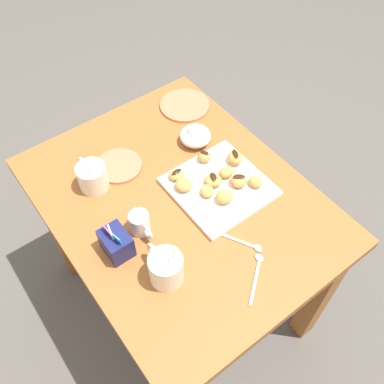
{
  "coord_description": "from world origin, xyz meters",
  "views": [
    {
      "loc": [
        -0.67,
        0.45,
        1.8
      ],
      "look_at": [
        -0.02,
        -0.04,
        0.74
      ],
      "focal_mm": 40.16,
      "sensor_mm": 36.0,
      "label": 1
    }
  ],
  "objects_px": {
    "cream_pitcher_white": "(140,222)",
    "beignet_4": "(184,185)",
    "saucer_coral_right": "(185,105)",
    "beignet_6": "(177,175)",
    "beignet_0": "(224,196)",
    "beignet_5": "(256,182)",
    "dining_table": "(180,223)",
    "beignet_3": "(213,180)",
    "coffee_mug_cream_left": "(166,268)",
    "beignet_9": "(239,181)",
    "pastry_plate_square": "(219,187)",
    "coffee_mug_cream_right": "(92,176)",
    "sugar_caddy": "(116,243)",
    "beignet_7": "(235,158)",
    "ice_cream_bowl": "(195,135)",
    "beignet_1": "(207,191)",
    "saucer_coral_left": "(119,166)",
    "beignet_2": "(204,157)",
    "beignet_8": "(226,172)"
  },
  "relations": [
    {
      "from": "beignet_2",
      "to": "beignet_3",
      "type": "relative_size",
      "value": 0.78
    },
    {
      "from": "cream_pitcher_white",
      "to": "beignet_8",
      "type": "xyz_separation_m",
      "value": [
        0.0,
        -0.33,
        -0.01
      ]
    },
    {
      "from": "beignet_2",
      "to": "beignet_3",
      "type": "height_order",
      "value": "beignet_2"
    },
    {
      "from": "coffee_mug_cream_left",
      "to": "beignet_8",
      "type": "xyz_separation_m",
      "value": [
        0.17,
        -0.35,
        -0.02
      ]
    },
    {
      "from": "cream_pitcher_white",
      "to": "beignet_2",
      "type": "relative_size",
      "value": 2.42
    },
    {
      "from": "saucer_coral_right",
      "to": "beignet_7",
      "type": "distance_m",
      "value": 0.34
    },
    {
      "from": "coffee_mug_cream_left",
      "to": "cream_pitcher_white",
      "type": "bearing_deg",
      "value": -9.0
    },
    {
      "from": "ice_cream_bowl",
      "to": "coffee_mug_cream_left",
      "type": "bearing_deg",
      "value": 134.06
    },
    {
      "from": "beignet_4",
      "to": "beignet_5",
      "type": "height_order",
      "value": "beignet_4"
    },
    {
      "from": "sugar_caddy",
      "to": "saucer_coral_right",
      "type": "xyz_separation_m",
      "value": [
        0.38,
        -0.52,
        -0.04
      ]
    },
    {
      "from": "saucer_coral_left",
      "to": "beignet_5",
      "type": "relative_size",
      "value": 3.37
    },
    {
      "from": "cream_pitcher_white",
      "to": "beignet_4",
      "type": "height_order",
      "value": "cream_pitcher_white"
    },
    {
      "from": "beignet_1",
      "to": "beignet_7",
      "type": "relative_size",
      "value": 0.88
    },
    {
      "from": "coffee_mug_cream_left",
      "to": "beignet_3",
      "type": "distance_m",
      "value": 0.35
    },
    {
      "from": "pastry_plate_square",
      "to": "beignet_4",
      "type": "bearing_deg",
      "value": 59.04
    },
    {
      "from": "beignet_8",
      "to": "beignet_0",
      "type": "bearing_deg",
      "value": 136.96
    },
    {
      "from": "ice_cream_bowl",
      "to": "saucer_coral_right",
      "type": "relative_size",
      "value": 0.58
    },
    {
      "from": "dining_table",
      "to": "beignet_3",
      "type": "bearing_deg",
      "value": -104.4
    },
    {
      "from": "saucer_coral_right",
      "to": "beignet_6",
      "type": "relative_size",
      "value": 3.64
    },
    {
      "from": "beignet_0",
      "to": "beignet_2",
      "type": "bearing_deg",
      "value": -17.3
    },
    {
      "from": "saucer_coral_left",
      "to": "beignet_3",
      "type": "xyz_separation_m",
      "value": [
        -0.25,
        -0.2,
        0.03
      ]
    },
    {
      "from": "dining_table",
      "to": "sugar_caddy",
      "type": "height_order",
      "value": "sugar_caddy"
    },
    {
      "from": "beignet_1",
      "to": "beignet_7",
      "type": "height_order",
      "value": "beignet_7"
    },
    {
      "from": "coffee_mug_cream_right",
      "to": "saucer_coral_right",
      "type": "distance_m",
      "value": 0.48
    },
    {
      "from": "pastry_plate_square",
      "to": "coffee_mug_cream_left",
      "type": "distance_m",
      "value": 0.35
    },
    {
      "from": "saucer_coral_right",
      "to": "beignet_0",
      "type": "relative_size",
      "value": 3.46
    },
    {
      "from": "beignet_3",
      "to": "beignet_6",
      "type": "distance_m",
      "value": 0.12
    },
    {
      "from": "coffee_mug_cream_right",
      "to": "sugar_caddy",
      "type": "bearing_deg",
      "value": 165.89
    },
    {
      "from": "cream_pitcher_white",
      "to": "beignet_9",
      "type": "relative_size",
      "value": 2.02
    },
    {
      "from": "pastry_plate_square",
      "to": "beignet_1",
      "type": "distance_m",
      "value": 0.06
    },
    {
      "from": "beignet_8",
      "to": "pastry_plate_square",
      "type": "bearing_deg",
      "value": 113.15
    },
    {
      "from": "beignet_0",
      "to": "pastry_plate_square",
      "type": "bearing_deg",
      "value": -25.14
    },
    {
      "from": "sugar_caddy",
      "to": "ice_cream_bowl",
      "type": "height_order",
      "value": "sugar_caddy"
    },
    {
      "from": "ice_cream_bowl",
      "to": "beignet_6",
      "type": "relative_size",
      "value": 2.11
    },
    {
      "from": "saucer_coral_left",
      "to": "beignet_9",
      "type": "relative_size",
      "value": 2.97
    },
    {
      "from": "coffee_mug_cream_right",
      "to": "beignet_6",
      "type": "bearing_deg",
      "value": -123.11
    },
    {
      "from": "beignet_4",
      "to": "beignet_7",
      "type": "distance_m",
      "value": 0.2
    },
    {
      "from": "pastry_plate_square",
      "to": "saucer_coral_left",
      "type": "distance_m",
      "value": 0.34
    },
    {
      "from": "beignet_3",
      "to": "beignet_8",
      "type": "height_order",
      "value": "same"
    },
    {
      "from": "coffee_mug_cream_left",
      "to": "ice_cream_bowl",
      "type": "distance_m",
      "value": 0.52
    },
    {
      "from": "saucer_coral_left",
      "to": "beignet_6",
      "type": "height_order",
      "value": "beignet_6"
    },
    {
      "from": "beignet_7",
      "to": "beignet_9",
      "type": "distance_m",
      "value": 0.09
    },
    {
      "from": "saucer_coral_right",
      "to": "beignet_6",
      "type": "distance_m",
      "value": 0.36
    },
    {
      "from": "saucer_coral_right",
      "to": "beignet_3",
      "type": "height_order",
      "value": "beignet_3"
    },
    {
      "from": "beignet_0",
      "to": "beignet_5",
      "type": "relative_size",
      "value": 1.18
    },
    {
      "from": "dining_table",
      "to": "pastry_plate_square",
      "type": "relative_size",
      "value": 3.36
    },
    {
      "from": "coffee_mug_cream_right",
      "to": "sugar_caddy",
      "type": "relative_size",
      "value": 1.24
    },
    {
      "from": "coffee_mug_cream_right",
      "to": "sugar_caddy",
      "type": "height_order",
      "value": "coffee_mug_cream_right"
    },
    {
      "from": "pastry_plate_square",
      "to": "coffee_mug_cream_left",
      "type": "bearing_deg",
      "value": 116.19
    },
    {
      "from": "pastry_plate_square",
      "to": "cream_pitcher_white",
      "type": "relative_size",
      "value": 2.73
    }
  ]
}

